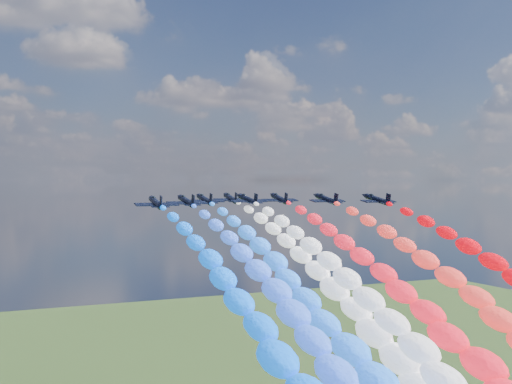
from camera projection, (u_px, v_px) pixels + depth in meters
name	position (u px, v px, depth m)	size (l,w,h in m)	color
jet_0	(156.00, 203.00, 149.67)	(9.56, 12.82, 2.82)	black
trail_0	(249.00, 334.00, 103.22)	(6.03, 98.04, 41.30)	#075CFF
jet_1	(186.00, 201.00, 160.10)	(9.56, 12.82, 2.82)	black
trail_1	(284.00, 320.00, 113.65)	(6.03, 98.04, 41.30)	blue
jet_2	(205.00, 199.00, 173.70)	(9.56, 12.82, 2.82)	black
trail_2	(298.00, 305.00, 127.24)	(6.03, 98.04, 41.30)	#1F6CFD
jet_3	(248.00, 199.00, 174.26)	(9.56, 12.82, 2.82)	black
trail_3	(357.00, 305.00, 127.80)	(6.03, 98.04, 41.30)	silver
jet_4	(231.00, 198.00, 185.88)	(9.56, 12.82, 2.82)	black
trail_4	(325.00, 294.00, 139.43)	(6.03, 98.04, 41.30)	white
jet_5	(279.00, 199.00, 182.31)	(9.56, 12.82, 2.82)	black
trail_5	(393.00, 297.00, 135.86)	(6.03, 98.04, 41.30)	red
jet_6	(326.00, 199.00, 176.24)	(9.56, 12.82, 2.82)	black
trail_6	(462.00, 303.00, 129.79)	(6.03, 98.04, 41.30)	red
jet_7	(377.00, 199.00, 173.38)	(9.56, 12.82, 2.82)	black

